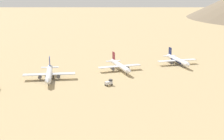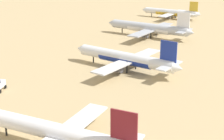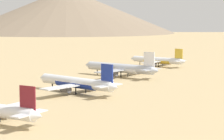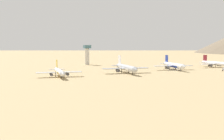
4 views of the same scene
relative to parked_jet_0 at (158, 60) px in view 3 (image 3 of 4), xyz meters
The scene contains 5 objects.
ground_plane 110.84m from the parked_jet_0, 94.62° to the left, with size 1800.00×1800.00×0.00m, color tan.
parked_jet_0 is the anchor object (origin of this frame).
parked_jet_1 56.83m from the parked_jet_0, 93.63° to the left, with size 47.78×39.08×13.82m.
parked_jet_2 111.22m from the parked_jet_0, 96.19° to the left, with size 44.71×36.70×13.01m.
desert_hill_0 684.33m from the parked_jet_0, 50.66° to the right, with size 450.82×450.82×92.37m, color #7A6854.
Camera 3 is at (-102.69, 150.76, 30.09)m, focal length 72.37 mm.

